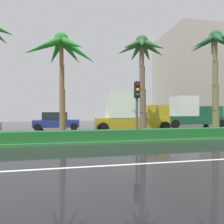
{
  "coord_description": "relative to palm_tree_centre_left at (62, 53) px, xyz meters",
  "views": [
    {
      "loc": [
        0.41,
        -4.49,
        1.93
      ],
      "look_at": [
        3.87,
        13.59,
        1.73
      ],
      "focal_mm": 30.66,
      "sensor_mm": 36.0,
      "label": 1
    }
  ],
  "objects": [
    {
      "name": "ground_plane",
      "position": [
        0.46,
        0.55,
        -5.68
      ],
      "size": [
        90.0,
        42.0,
        0.1
      ],
      "primitive_type": "cube",
      "color": "black"
    },
    {
      "name": "near_lane_divider_stripe",
      "position": [
        0.46,
        -6.45,
        -5.63
      ],
      "size": [
        81.0,
        0.14,
        0.01
      ],
      "primitive_type": "cube",
      "color": "white",
      "rests_on": "ground_plane"
    },
    {
      "name": "median_strip",
      "position": [
        0.46,
        -0.45,
        -5.56
      ],
      "size": [
        85.5,
        4.0,
        0.15
      ],
      "primitive_type": "cube",
      "color": "#2D6B33",
      "rests_on": "ground_plane"
    },
    {
      "name": "median_hedge",
      "position": [
        0.46,
        -1.85,
        -5.18
      ],
      "size": [
        76.5,
        0.7,
        0.6
      ],
      "color": "#1E6028",
      "rests_on": "median_strip"
    },
    {
      "name": "palm_tree_centre_left",
      "position": [
        0.0,
        0.0,
        0.0
      ],
      "size": [
        4.87,
        4.64,
        6.82
      ],
      "color": "brown",
      "rests_on": "median_strip"
    },
    {
      "name": "palm_tree_centre",
      "position": [
        5.49,
        -0.03,
        0.07
      ],
      "size": [
        3.66,
        3.65,
        7.05
      ],
      "color": "brown",
      "rests_on": "median_strip"
    },
    {
      "name": "palm_tree_centre_right",
      "position": [
        11.17,
        -0.3,
        0.57
      ],
      "size": [
        3.97,
        3.8,
        7.73
      ],
      "color": "#6B6541",
      "rests_on": "median_strip"
    },
    {
      "name": "traffic_signal_median_right",
      "position": [
        4.52,
        -1.9,
        -3.05
      ],
      "size": [
        0.28,
        0.43,
        3.53
      ],
      "color": "#4C4C47",
      "rests_on": "median_strip"
    },
    {
      "name": "car_in_traffic_second",
      "position": [
        -0.97,
        6.56,
        -4.81
      ],
      "size": [
        4.3,
        2.02,
        1.72
      ],
      "color": "navy",
      "rests_on": "ground_plane"
    },
    {
      "name": "box_truck_lead",
      "position": [
        5.7,
        3.55,
        -4.09
      ],
      "size": [
        6.4,
        2.64,
        3.46
      ],
      "color": "#B28C1E",
      "rests_on": "ground_plane"
    },
    {
      "name": "box_truck_following",
      "position": [
        13.76,
        6.61,
        -4.09
      ],
      "size": [
        6.4,
        2.64,
        3.46
      ],
      "color": "#195133",
      "rests_on": "ground_plane"
    },
    {
      "name": "building_far_right",
      "position": [
        26.92,
        19.98,
        2.42
      ],
      "size": [
        19.58,
        11.88,
        16.11
      ],
      "color": "#A89E8E",
      "rests_on": "ground_plane"
    }
  ]
}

